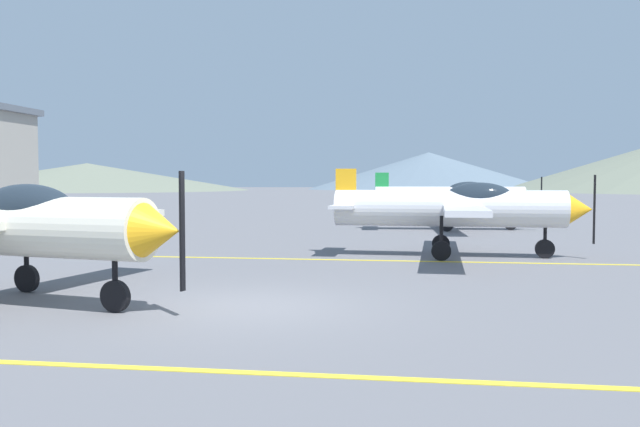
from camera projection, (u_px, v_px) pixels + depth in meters
name	position (u px, v px, depth m)	size (l,w,h in m)	color
ground_plane	(250.00, 307.00, 11.92)	(400.00, 400.00, 0.00)	slate
apron_line_near	(169.00, 369.00, 7.97)	(80.00, 0.16, 0.01)	yellow
apron_line_far	(312.00, 259.00, 19.02)	(80.00, 0.16, 0.01)	yellow
airplane_near	(2.00, 224.00, 12.20)	(7.80, 8.90, 2.67)	silver
airplane_mid	(458.00, 207.00, 19.68)	(7.71, 8.89, 2.67)	silver
airplane_far	(456.00, 198.00, 30.35)	(7.73, 8.90, 2.67)	silver
hill_left	(87.00, 177.00, 150.27)	(74.22, 74.22, 6.21)	slate
hill_centerleft	(428.00, 171.00, 167.29)	(62.03, 62.03, 9.44)	slate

